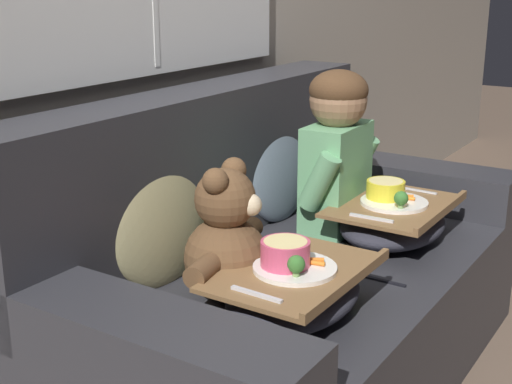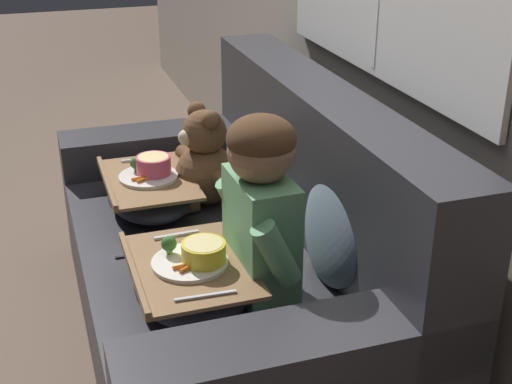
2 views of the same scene
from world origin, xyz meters
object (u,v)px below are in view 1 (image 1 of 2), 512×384
object	(u,v)px
throw_pillow_behind_child	(274,166)
teddy_bear	(228,242)
lap_tray_teddy	(294,290)
child_figure	(337,144)
couch	(275,284)
throw_pillow_behind_teddy	(155,214)
lap_tray_child	(393,220)

from	to	relation	value
throw_pillow_behind_child	teddy_bear	bearing A→B (deg)	-158.82
teddy_bear	lap_tray_teddy	distance (m)	0.23
child_figure	couch	bearing A→B (deg)	172.74
throw_pillow_behind_child	throw_pillow_behind_teddy	xyz separation A→B (m)	(-0.66, 0.00, 0.00)
child_figure	teddy_bear	xyz separation A→B (m)	(-0.66, -0.00, -0.14)
lap_tray_child	teddy_bear	bearing A→B (deg)	162.20
throw_pillow_behind_child	lap_tray_child	world-z (taller)	throw_pillow_behind_child
couch	throw_pillow_behind_child	distance (m)	0.49
throw_pillow_behind_child	throw_pillow_behind_teddy	distance (m)	0.66
couch	teddy_bear	distance (m)	0.42
teddy_bear	couch	bearing A→B (deg)	8.00
couch	teddy_bear	world-z (taller)	couch
throw_pillow_behind_child	lap_tray_teddy	xyz separation A→B (m)	(-0.66, -0.47, -0.12)
throw_pillow_behind_teddy	child_figure	distance (m)	0.72
throw_pillow_behind_teddy	lap_tray_child	world-z (taller)	throw_pillow_behind_teddy
lap_tray_child	lap_tray_teddy	size ratio (longest dim) A/B	0.99
lap_tray_teddy	teddy_bear	bearing A→B (deg)	89.46
lap_tray_teddy	lap_tray_child	bearing A→B (deg)	0.05
throw_pillow_behind_teddy	lap_tray_child	size ratio (longest dim) A/B	0.95
child_figure	teddy_bear	bearing A→B (deg)	-179.63
child_figure	lap_tray_child	size ratio (longest dim) A/B	1.20
couch	throw_pillow_behind_child	size ratio (longest dim) A/B	4.13
throw_pillow_behind_teddy	lap_tray_teddy	size ratio (longest dim) A/B	0.95
throw_pillow_behind_child	lap_tray_teddy	world-z (taller)	throw_pillow_behind_child
couch	throw_pillow_behind_child	bearing A→B (deg)	32.35
child_figure	teddy_bear	size ratio (longest dim) A/B	1.34
child_figure	lap_tray_teddy	bearing A→B (deg)	-161.87
teddy_bear	child_figure	bearing A→B (deg)	0.37
throw_pillow_behind_teddy	couch	bearing A→B (deg)	-32.35
couch	child_figure	size ratio (longest dim) A/B	3.14
couch	throw_pillow_behind_teddy	bearing A→B (deg)	147.65
teddy_bear	lap_tray_teddy	world-z (taller)	teddy_bear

